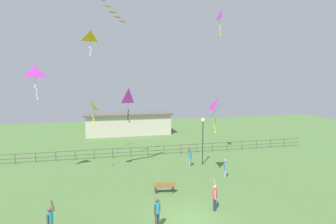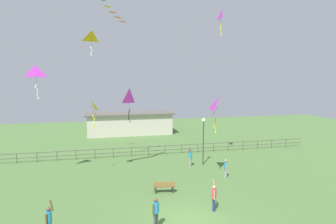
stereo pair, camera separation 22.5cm
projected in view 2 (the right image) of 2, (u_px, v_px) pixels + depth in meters
name	position (u px, v px, depth m)	size (l,w,h in m)	color
ground_plane	(189.00, 220.00, 15.98)	(80.00, 80.00, 0.00)	#4C7038
lamppost	(203.00, 131.00, 25.92)	(0.36, 0.36, 4.34)	#38383D
park_bench	(164.00, 186.00, 19.77)	(1.54, 0.59, 0.85)	olive
person_0	(49.00, 220.00, 14.05)	(0.39, 0.48, 1.91)	#3F4C47
person_1	(156.00, 211.00, 15.02)	(0.40, 0.37, 1.67)	#3F4C47
person_2	(226.00, 167.00, 22.78)	(0.28, 0.45, 1.50)	#99999E
person_3	(191.00, 156.00, 25.69)	(0.46, 0.42, 1.90)	#99999E
person_4	(214.00, 196.00, 17.01)	(0.36, 0.48, 1.85)	navy
kite_0	(91.00, 107.00, 22.99)	(0.79, 0.86, 2.57)	yellow
kite_1	(92.00, 37.00, 26.12)	(1.29, 1.01, 2.23)	yellow
kite_2	(219.00, 105.00, 22.31)	(1.07, 1.22, 2.89)	#B22DB2
kite_3	(35.00, 73.00, 21.52)	(1.26, 0.82, 2.54)	#B22DB2
kite_4	(130.00, 97.00, 27.72)	(1.04, 0.77, 3.42)	#B22DB2
kite_5	(222.00, 15.00, 25.21)	(0.43, 0.87, 2.30)	#B22DB2
waterfront_railing	(147.00, 150.00, 29.40)	(36.05, 0.06, 0.95)	#4C4742
pavilion_building	(130.00, 123.00, 40.77)	(12.33, 4.20, 3.09)	beige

